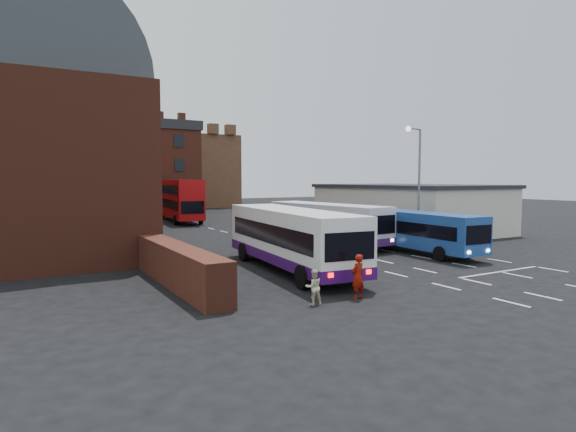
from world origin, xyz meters
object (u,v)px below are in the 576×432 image
bus_blue (417,229)px  bus_red_double (181,200)px  street_lamp (417,175)px  pedestrian_red (358,277)px  bus_white_inbound (327,221)px  pedestrian_beige (314,287)px  bus_white_outbound (291,235)px

bus_blue → bus_red_double: 30.26m
street_lamp → pedestrian_red: bearing=-142.6°
bus_white_inbound → pedestrian_red: size_ratio=6.21×
street_lamp → pedestrian_beige: size_ratio=6.15×
bus_white_outbound → bus_blue: 10.11m
bus_red_double → pedestrian_red: (-4.48, -37.14, -1.59)m
bus_white_inbound → pedestrian_beige: size_ratio=8.16×
bus_blue → pedestrian_beige: 14.78m
pedestrian_red → pedestrian_beige: 2.02m
street_lamp → pedestrian_beige: bearing=-146.8°
bus_blue → street_lamp: street_lamp is taller
bus_white_outbound → bus_white_inbound: 10.10m
bus_white_inbound → pedestrian_red: (-7.85, -13.59, -0.86)m
bus_white_outbound → street_lamp: 13.23m
bus_white_outbound → bus_red_double: bus_red_double is taller
pedestrian_red → pedestrian_beige: bearing=-14.1°
bus_white_outbound → bus_blue: bearing=12.1°
bus_white_outbound → street_lamp: size_ratio=1.42×
bus_white_inbound → street_lamp: size_ratio=1.33×
bus_white_inbound → pedestrian_red: 15.71m
bus_blue → bus_red_double: bus_red_double is taller
street_lamp → pedestrian_beige: street_lamp is taller
bus_red_double → street_lamp: bearing=113.4°
bus_red_double → street_lamp: (8.58, -27.16, 2.56)m
bus_red_double → pedestrian_beige: (-6.48, -37.03, -1.80)m
street_lamp → pedestrian_red: street_lamp is taller
bus_blue → street_lamp: size_ratio=1.17×
bus_white_inbound → bus_red_double: (-3.37, 23.56, 0.72)m
bus_red_double → pedestrian_red: bearing=89.0°
pedestrian_red → street_lamp: bearing=-153.4°
bus_blue → street_lamp: 4.83m
bus_white_inbound → pedestrian_beige: bearing=47.9°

